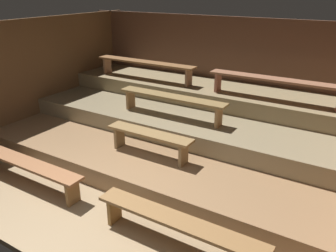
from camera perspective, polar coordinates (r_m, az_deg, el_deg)
The scene contains 12 objects.
ground at distance 6.06m, azimuth -0.67°, elevation -5.81°, with size 6.90×5.54×0.08m, color #907755.
wall_back at distance 7.67m, azimuth 8.98°, elevation 9.27°, with size 6.90×0.06×2.24m, color brown.
wall_left at distance 7.64m, azimuth -20.87°, elevation 8.04°, with size 0.06×5.54×2.24m, color brown.
platform_lower at distance 6.37m, azimuth 1.80°, elevation -2.39°, with size 6.10×3.70×0.31m, color #8D6A49.
platform_middle at distance 6.76m, azimuth 4.43°, elevation 1.84°, with size 6.10×2.47×0.31m, color #88795B.
platform_upper at distance 7.17m, azimuth 6.69°, elevation 5.55°, with size 6.10×1.28×0.31m, color #877552.
bench_floor_left at distance 5.56m, azimuth -22.44°, elevation -6.13°, with size 2.10×0.28×0.40m.
bench_floor_right at distance 4.01m, azimuth 1.64°, elevation -16.06°, with size 2.10×0.28×0.40m.
bench_lower_center at distance 5.37m, azimuth -3.10°, elevation -1.88°, with size 1.46×0.28×0.40m.
bench_middle_center at distance 6.11m, azimuth 0.58°, elevation 4.43°, with size 2.08×0.28×0.40m.
bench_upper_left at distance 7.49m, azimuth -3.86°, elevation 10.21°, with size 2.38×0.28×0.40m.
bench_upper_right at distance 6.35m, azimuth 17.30°, elevation 7.03°, with size 2.38×0.28×0.40m.
Camera 1 is at (2.85, -2.15, 2.82)m, focal length 36.63 mm.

